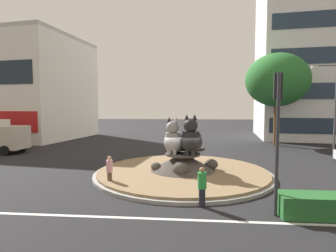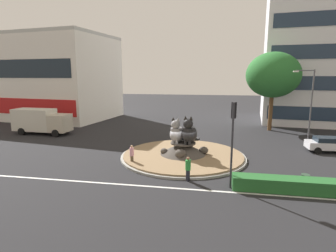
{
  "view_description": "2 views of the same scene",
  "coord_description": "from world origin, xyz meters",
  "views": [
    {
      "loc": [
        0.56,
        -17.35,
        4.38
      ],
      "look_at": [
        -1.17,
        2.41,
        2.99
      ],
      "focal_mm": 28.97,
      "sensor_mm": 36.0,
      "label": 1
    },
    {
      "loc": [
        2.84,
        -24.01,
        7.44
      ],
      "look_at": [
        -1.71,
        1.75,
        2.52
      ],
      "focal_mm": 29.19,
      "sensor_mm": 36.0,
      "label": 2
    }
  ],
  "objects": [
    {
      "name": "shophouse_block",
      "position": [
        -26.39,
        19.85,
        6.97
      ],
      "size": [
        24.02,
        16.51,
        13.95
      ],
      "rotation": [
        0.0,
        0.0,
        -0.14
      ],
      "color": "silver",
      "rests_on": "ground"
    },
    {
      "name": "ground_plane",
      "position": [
        0.0,
        0.0,
        0.0
      ],
      "size": [
        160.0,
        160.0,
        0.0
      ],
      "primitive_type": "plane",
      "color": "black"
    },
    {
      "name": "pedestrian_pink_shirt",
      "position": [
        -3.97,
        -2.88,
        0.88
      ],
      "size": [
        0.35,
        0.35,
        1.67
      ],
      "rotation": [
        0.0,
        0.0,
        4.86
      ],
      "color": "brown",
      "rests_on": "ground"
    },
    {
      "name": "office_tower",
      "position": [
        20.36,
        23.09,
        14.72
      ],
      "size": [
        21.47,
        16.37,
        29.44
      ],
      "rotation": [
        0.0,
        0.0,
        -0.13
      ],
      "color": "silver",
      "rests_on": "ground"
    },
    {
      "name": "traffic_light_mast",
      "position": [
        3.97,
        -6.25,
        3.96
      ],
      "size": [
        0.36,
        0.46,
        5.73
      ],
      "rotation": [
        0.0,
        0.0,
        1.4
      ],
      "color": "#2D2D33",
      "rests_on": "ground"
    },
    {
      "name": "pedestrian_green_shirt",
      "position": [
        1.03,
        -5.64,
        0.93
      ],
      "size": [
        0.39,
        0.39,
        1.77
      ],
      "rotation": [
        0.0,
        0.0,
        6.1
      ],
      "color": "black",
      "rests_on": "ground"
    },
    {
      "name": "lane_centreline",
      "position": [
        0.0,
        -7.09,
        0.0
      ],
      "size": [
        112.0,
        0.2,
        0.01
      ],
      "primitive_type": "cube",
      "color": "silver",
      "rests_on": "ground"
    },
    {
      "name": "streetlight_arm",
      "position": [
        12.53,
        6.88,
        4.58
      ],
      "size": [
        2.08,
        0.35,
        7.99
      ],
      "rotation": [
        0.0,
        0.0,
        3.06
      ],
      "color": "#4C4C51",
      "rests_on": "ground"
    },
    {
      "name": "roundabout_island",
      "position": [
        0.01,
        -0.0,
        0.4
      ],
      "size": [
        11.37,
        11.37,
        1.39
      ],
      "color": "gray",
      "rests_on": "ground"
    },
    {
      "name": "cat_statue_black",
      "position": [
        0.55,
        -0.18,
        2.32
      ],
      "size": [
        1.77,
        2.54,
        2.54
      ],
      "rotation": [
        0.0,
        0.0,
        -1.67
      ],
      "color": "black",
      "rests_on": "roundabout_island"
    },
    {
      "name": "cat_statue_grey",
      "position": [
        -0.56,
        -0.04,
        2.26
      ],
      "size": [
        1.8,
        2.45,
        2.36
      ],
      "rotation": [
        0.0,
        0.0,
        -1.71
      ],
      "color": "gray",
      "rests_on": "roundabout_island"
    },
    {
      "name": "broadleaf_tree_behind_island",
      "position": [
        10.12,
        14.35,
        7.41
      ],
      "size": [
        6.99,
        6.99,
        10.4
      ],
      "color": "brown",
      "rests_on": "ground"
    }
  ]
}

